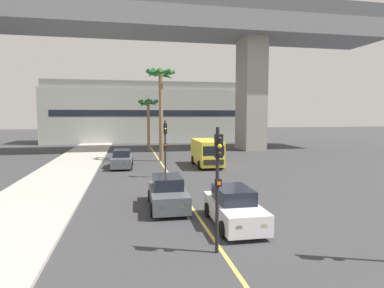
{
  "coord_description": "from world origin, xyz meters",
  "views": [
    {
      "loc": [
        -3.03,
        -1.26,
        4.59
      ],
      "look_at": [
        0.0,
        14.0,
        3.18
      ],
      "focal_mm": 30.01,
      "sensor_mm": 36.0,
      "label": 1
    }
  ],
  "objects_px": {
    "car_queue_front": "(122,159)",
    "car_queue_third": "(168,193)",
    "traffic_light_median_near": "(218,173)",
    "palm_tree_mid_median": "(148,109)",
    "car_queue_second": "(234,208)",
    "delivery_van": "(207,152)",
    "palm_tree_near_median": "(161,88)",
    "traffic_light_median_far": "(165,141)"
  },
  "relations": [
    {
      "from": "palm_tree_near_median",
      "to": "palm_tree_mid_median",
      "type": "relative_size",
      "value": 1.37
    },
    {
      "from": "delivery_van",
      "to": "car_queue_third",
      "type": "bearing_deg",
      "value": -112.36
    },
    {
      "from": "palm_tree_mid_median",
      "to": "car_queue_third",
      "type": "bearing_deg",
      "value": -91.44
    },
    {
      "from": "car_queue_second",
      "to": "delivery_van",
      "type": "height_order",
      "value": "delivery_van"
    },
    {
      "from": "car_queue_front",
      "to": "palm_tree_mid_median",
      "type": "bearing_deg",
      "value": 75.89
    },
    {
      "from": "car_queue_second",
      "to": "car_queue_front",
      "type": "bearing_deg",
      "value": 107.05
    },
    {
      "from": "car_queue_third",
      "to": "traffic_light_median_far",
      "type": "xyz_separation_m",
      "value": [
        0.77,
        7.66,
        1.99
      ]
    },
    {
      "from": "traffic_light_median_far",
      "to": "car_queue_second",
      "type": "bearing_deg",
      "value": -81.21
    },
    {
      "from": "car_queue_front",
      "to": "car_queue_third",
      "type": "relative_size",
      "value": 1.01
    },
    {
      "from": "car_queue_second",
      "to": "delivery_van",
      "type": "bearing_deg",
      "value": 80.38
    },
    {
      "from": "car_queue_front",
      "to": "traffic_light_median_far",
      "type": "distance_m",
      "value": 6.43
    },
    {
      "from": "car_queue_second",
      "to": "delivery_van",
      "type": "relative_size",
      "value": 0.78
    },
    {
      "from": "car_queue_front",
      "to": "palm_tree_mid_median",
      "type": "height_order",
      "value": "palm_tree_mid_median"
    },
    {
      "from": "car_queue_front",
      "to": "palm_tree_near_median",
      "type": "height_order",
      "value": "palm_tree_near_median"
    },
    {
      "from": "car_queue_second",
      "to": "delivery_van",
      "type": "distance_m",
      "value": 15.38
    },
    {
      "from": "palm_tree_near_median",
      "to": "palm_tree_mid_median",
      "type": "bearing_deg",
      "value": 94.16
    },
    {
      "from": "traffic_light_median_near",
      "to": "palm_tree_mid_median",
      "type": "bearing_deg",
      "value": 90.65
    },
    {
      "from": "palm_tree_near_median",
      "to": "delivery_van",
      "type": "bearing_deg",
      "value": -46.82
    },
    {
      "from": "car_queue_second",
      "to": "traffic_light_median_far",
      "type": "relative_size",
      "value": 0.98
    },
    {
      "from": "car_queue_front",
      "to": "traffic_light_median_far",
      "type": "height_order",
      "value": "traffic_light_median_far"
    },
    {
      "from": "delivery_van",
      "to": "car_queue_front",
      "type": "bearing_deg",
      "value": 174.4
    },
    {
      "from": "car_queue_front",
      "to": "traffic_light_median_near",
      "type": "height_order",
      "value": "traffic_light_median_near"
    },
    {
      "from": "delivery_van",
      "to": "traffic_light_median_far",
      "type": "bearing_deg",
      "value": -133.38
    },
    {
      "from": "traffic_light_median_far",
      "to": "palm_tree_mid_median",
      "type": "height_order",
      "value": "palm_tree_mid_median"
    },
    {
      "from": "palm_tree_mid_median",
      "to": "palm_tree_near_median",
      "type": "bearing_deg",
      "value": -85.84
    },
    {
      "from": "car_queue_third",
      "to": "delivery_van",
      "type": "distance_m",
      "value": 13.12
    },
    {
      "from": "traffic_light_median_near",
      "to": "palm_tree_near_median",
      "type": "distance_m",
      "value": 22.14
    },
    {
      "from": "car_queue_second",
      "to": "traffic_light_median_far",
      "type": "bearing_deg",
      "value": 98.79
    },
    {
      "from": "car_queue_second",
      "to": "palm_tree_mid_median",
      "type": "relative_size",
      "value": 0.62
    },
    {
      "from": "car_queue_front",
      "to": "car_queue_third",
      "type": "height_order",
      "value": "same"
    },
    {
      "from": "car_queue_second",
      "to": "car_queue_third",
      "type": "relative_size",
      "value": 1.0
    },
    {
      "from": "traffic_light_median_near",
      "to": "traffic_light_median_far",
      "type": "bearing_deg",
      "value": 90.92
    },
    {
      "from": "car_queue_front",
      "to": "palm_tree_mid_median",
      "type": "distance_m",
      "value": 13.44
    },
    {
      "from": "car_queue_second",
      "to": "traffic_light_median_near",
      "type": "height_order",
      "value": "traffic_light_median_near"
    },
    {
      "from": "delivery_van",
      "to": "traffic_light_median_far",
      "type": "height_order",
      "value": "traffic_light_median_far"
    },
    {
      "from": "delivery_van",
      "to": "traffic_light_median_near",
      "type": "relative_size",
      "value": 1.26
    },
    {
      "from": "traffic_light_median_far",
      "to": "car_queue_third",
      "type": "bearing_deg",
      "value": -95.72
    },
    {
      "from": "palm_tree_near_median",
      "to": "car_queue_front",
      "type": "bearing_deg",
      "value": -139.36
    },
    {
      "from": "palm_tree_near_median",
      "to": "traffic_light_median_far",
      "type": "bearing_deg",
      "value": -93.56
    },
    {
      "from": "car_queue_third",
      "to": "palm_tree_mid_median",
      "type": "distance_m",
      "value": 25.54
    },
    {
      "from": "car_queue_front",
      "to": "delivery_van",
      "type": "xyz_separation_m",
      "value": [
        7.44,
        -0.73,
        0.57
      ]
    },
    {
      "from": "car_queue_third",
      "to": "car_queue_front",
      "type": "bearing_deg",
      "value": 100.8
    }
  ]
}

